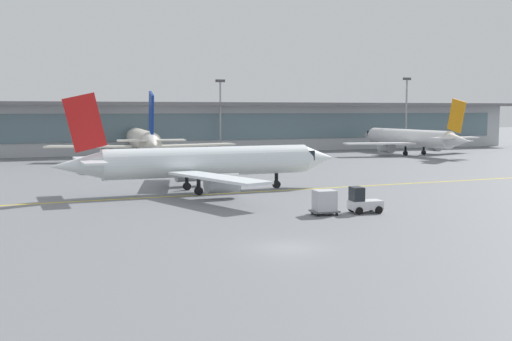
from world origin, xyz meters
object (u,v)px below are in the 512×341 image
gate_airplane_2 (410,138)px  apron_light_mast_3 (406,110)px  cargo_dolly_lead (325,201)px  baggage_tug (363,202)px  taxiing_regional_jet (205,163)px  apron_light_mast_2 (220,113)px  gate_airplane_1 (142,140)px

gate_airplane_2 → apron_light_mast_3: (7.53, 12.63, 5.03)m
cargo_dolly_lead → baggage_tug: bearing=-0.0°
gate_airplane_2 → cargo_dolly_lead: gate_airplane_2 is taller
cargo_dolly_lead → apron_light_mast_3: apron_light_mast_3 is taller
gate_airplane_2 → taxiing_regional_jet: (-49.50, -37.46, -0.07)m
taxiing_regional_jet → apron_light_mast_3: apron_light_mast_3 is taller
cargo_dolly_lead → apron_light_mast_2: (12.83, 68.62, 6.51)m
gate_airplane_2 → taxiing_regional_jet: size_ratio=1.03×
gate_airplane_1 → baggage_tug: size_ratio=12.09×
gate_airplane_2 → cargo_dolly_lead: 70.17m
apron_light_mast_2 → apron_light_mast_3: 39.33m
baggage_tug → gate_airplane_2: bearing=57.8°
gate_airplane_1 → gate_airplane_2: bearing=-89.9°
baggage_tug → cargo_dolly_lead: size_ratio=1.22×
taxiing_regional_jet → baggage_tug: bearing=-66.5°
taxiing_regional_jet → baggage_tug: taxiing_regional_jet is taller
apron_light_mast_2 → taxiing_regional_jet: bearing=-108.9°
baggage_tug → cargo_dolly_lead: bearing=180.0°
gate_airplane_1 → taxiing_regional_jet: size_ratio=1.11×
gate_airplane_2 → baggage_tug: size_ratio=11.20×
gate_airplane_2 → cargo_dolly_lead: (-44.59, -54.14, -1.96)m
gate_airplane_2 → apron_light_mast_3: bearing=-34.6°
gate_airplane_1 → taxiing_regional_jet: gate_airplane_1 is taller
gate_airplane_1 → apron_light_mast_3: 56.74m
baggage_tug → cargo_dolly_lead: 3.27m
cargo_dolly_lead → apron_light_mast_3: (52.11, 66.77, 6.99)m
baggage_tug → apron_light_mast_3: bearing=58.9°
baggage_tug → apron_light_mast_3: (48.86, 67.06, 7.15)m
cargo_dolly_lead → apron_light_mast_2: bearing=84.4°
gate_airplane_1 → apron_light_mast_3: size_ratio=2.23×
gate_airplane_1 → apron_light_mast_2: apron_light_mast_2 is taller
gate_airplane_1 → apron_light_mast_2: 20.19m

